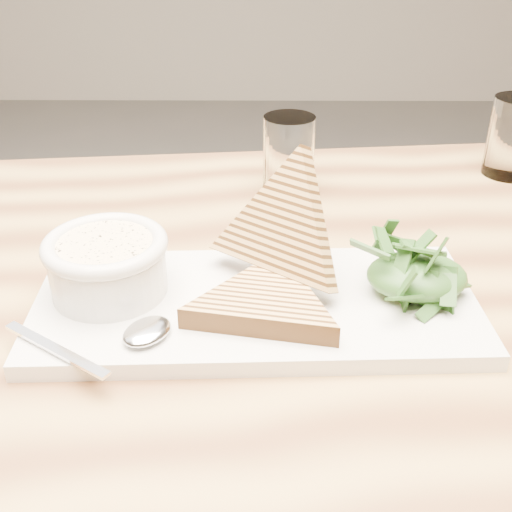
{
  "coord_description": "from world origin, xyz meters",
  "views": [
    {
      "loc": [
        -0.02,
        -0.69,
        1.09
      ],
      "look_at": [
        -0.03,
        -0.18,
        0.79
      ],
      "focal_mm": 45.0,
      "sensor_mm": 36.0,
      "label": 1
    }
  ],
  "objects_px": {
    "table_top": "(375,294)",
    "soup_bowl": "(108,271)",
    "platter": "(256,306)",
    "glass_near": "(289,155)"
  },
  "relations": [
    {
      "from": "table_top",
      "to": "glass_near",
      "type": "bearing_deg",
      "value": 111.27
    },
    {
      "from": "soup_bowl",
      "to": "glass_near",
      "type": "height_order",
      "value": "glass_near"
    },
    {
      "from": "platter",
      "to": "soup_bowl",
      "type": "height_order",
      "value": "soup_bowl"
    },
    {
      "from": "soup_bowl",
      "to": "glass_near",
      "type": "xyz_separation_m",
      "value": [
        0.18,
        0.27,
        0.01
      ]
    },
    {
      "from": "glass_near",
      "to": "platter",
      "type": "bearing_deg",
      "value": -98.11
    },
    {
      "from": "platter",
      "to": "soup_bowl",
      "type": "bearing_deg",
      "value": 175.02
    },
    {
      "from": "soup_bowl",
      "to": "glass_near",
      "type": "relative_size",
      "value": 1.07
    },
    {
      "from": "table_top",
      "to": "soup_bowl",
      "type": "bearing_deg",
      "value": -168.73
    },
    {
      "from": "platter",
      "to": "glass_near",
      "type": "relative_size",
      "value": 4.08
    },
    {
      "from": "platter",
      "to": "glass_near",
      "type": "bearing_deg",
      "value": 81.89
    }
  ]
}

